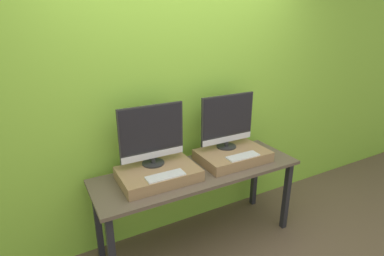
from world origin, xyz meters
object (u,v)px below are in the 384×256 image
(monitor_left, at_px, (152,134))
(keyboard_right, at_px, (243,156))
(keyboard_left, at_px, (165,176))
(monitor_right, at_px, (227,121))

(monitor_left, distance_m, keyboard_right, 0.82)
(monitor_left, distance_m, keyboard_left, 0.36)
(monitor_right, bearing_deg, keyboard_right, -90.00)
(keyboard_right, bearing_deg, monitor_left, 161.20)
(keyboard_left, distance_m, keyboard_right, 0.74)
(monitor_right, height_order, keyboard_right, monitor_right)
(monitor_left, height_order, monitor_right, same)
(keyboard_right, bearing_deg, monitor_right, 90.00)
(keyboard_left, xyz_separation_m, monitor_right, (0.74, 0.25, 0.25))
(monitor_left, xyz_separation_m, keyboard_right, (0.74, -0.25, -0.25))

